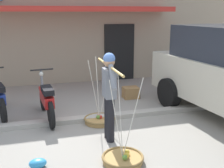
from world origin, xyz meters
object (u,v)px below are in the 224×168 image
fruit_basket_left_side (123,158)px  motorcycle_second_in_row (46,100)px  fruit_basket_right_side (100,119)px  fruit_vendor (109,91)px  plastic_litter_bag (38,163)px  wooden_crate (131,93)px

fruit_basket_left_side → motorcycle_second_in_row: (-1.09, 2.32, 0.38)m
motorcycle_second_in_row → fruit_basket_right_side: bearing=-26.8°
fruit_vendor → fruit_basket_left_side: (-0.01, -0.88, -0.91)m
fruit_vendor → plastic_litter_bag: fruit_vendor is taller
fruit_vendor → wooden_crate: fruit_vendor is taller
fruit_basket_left_side → wooden_crate: size_ratio=3.30×
fruit_basket_left_side → plastic_litter_bag: size_ratio=5.19×
fruit_basket_left_side → plastic_litter_bag: fruit_basket_left_side is taller
motorcycle_second_in_row → plastic_litter_bag: 2.15m
fruit_basket_left_side → motorcycle_second_in_row: bearing=115.2°
fruit_basket_right_side → motorcycle_second_in_row: size_ratio=0.80×
fruit_basket_right_side → motorcycle_second_in_row: fruit_basket_right_side is taller
fruit_basket_left_side → fruit_vendor: bearing=89.4°
wooden_crate → fruit_basket_left_side: bearing=-111.6°
wooden_crate → fruit_basket_right_side: bearing=-129.7°
fruit_vendor → fruit_basket_right_side: size_ratio=1.21×
wooden_crate → fruit_vendor: bearing=-118.2°
fruit_basket_right_side → plastic_litter_bag: bearing=-131.8°
motorcycle_second_in_row → fruit_vendor: bearing=-52.7°
fruit_basket_right_side → motorcycle_second_in_row: bearing=153.2°
fruit_basket_right_side → plastic_litter_bag: size_ratio=5.19×
motorcycle_second_in_row → wooden_crate: 2.62m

